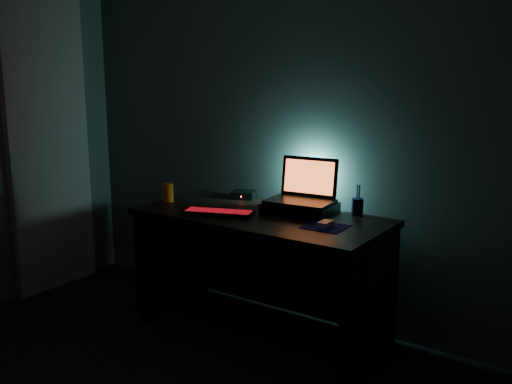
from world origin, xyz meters
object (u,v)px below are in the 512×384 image
pen_cup (357,207)px  router (243,195)px  mouse (326,224)px  juice_glass (168,193)px  laptop (304,192)px  keyboard (219,213)px

pen_cup → router: bearing=-178.8°
mouse → router: bearing=154.7°
juice_glass → laptop: bearing=17.7°
mouse → pen_cup: size_ratio=0.97×
pen_cup → keyboard: bearing=-145.9°
laptop → mouse: 0.39m
keyboard → juice_glass: juice_glass is taller
laptop → mouse: (0.28, -0.25, -0.10)m
mouse → laptop: bearing=135.6°
mouse → router: router is taller
pen_cup → juice_glass: size_ratio=0.84×
juice_glass → mouse: bearing=1.1°
mouse → pen_cup: pen_cup is taller
laptop → juice_glass: (-0.85, -0.27, -0.06)m
keyboard → router: router is taller
keyboard → mouse: bearing=-10.5°
router → juice_glass: bearing=-156.0°
juice_glass → pen_cup: bearing=17.5°
laptop → pen_cup: size_ratio=4.06×
laptop → router: size_ratio=2.20×
pen_cup → mouse: bearing=-94.4°
pen_cup → router: size_ratio=0.54×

